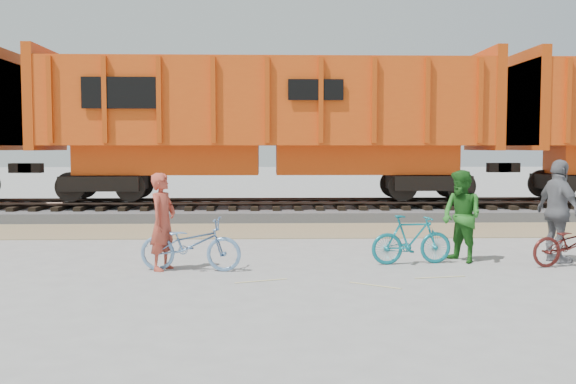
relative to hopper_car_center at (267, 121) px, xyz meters
name	(u,v)px	position (x,y,z in m)	size (l,w,h in m)	color
ground	(318,271)	(0.91, -9.00, -3.01)	(120.00, 120.00, 0.00)	#9E9E99
gravel_strip	(302,230)	(0.91, -3.50, -3.00)	(120.00, 3.00, 0.02)	#9A895F
ballast_bed	(296,212)	(0.91, 0.00, -2.86)	(120.00, 4.00, 0.30)	slate
track	(296,201)	(0.91, 0.00, -2.53)	(120.00, 2.60, 0.24)	black
hopper_car_center	(267,121)	(0.00, 0.00, 0.00)	(14.00, 3.13, 4.65)	black
bicycle_blue	(191,244)	(-1.35, -8.87, -2.53)	(0.63, 1.81, 0.95)	#6A94C3
bicycle_teal	(412,240)	(2.71, -8.35, -2.54)	(0.43, 1.54, 0.93)	#10727F
bicycle_maroon	(573,243)	(5.63, -8.64, -2.57)	(0.57, 1.65, 0.86)	#4B1714
person_solo	(163,222)	(-1.85, -8.77, -2.14)	(0.63, 0.41, 1.73)	#B34230
person_man	(462,216)	(3.71, -8.15, -2.13)	(0.85, 0.66, 1.75)	#22661E
person_woman	(559,211)	(5.53, -8.24, -2.03)	(1.15, 0.48, 1.96)	slate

